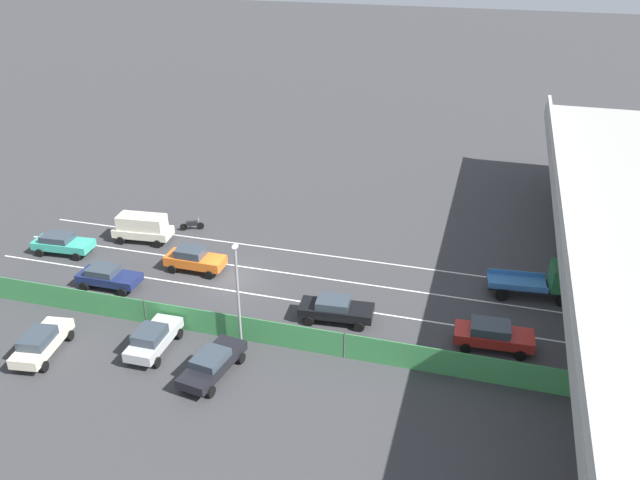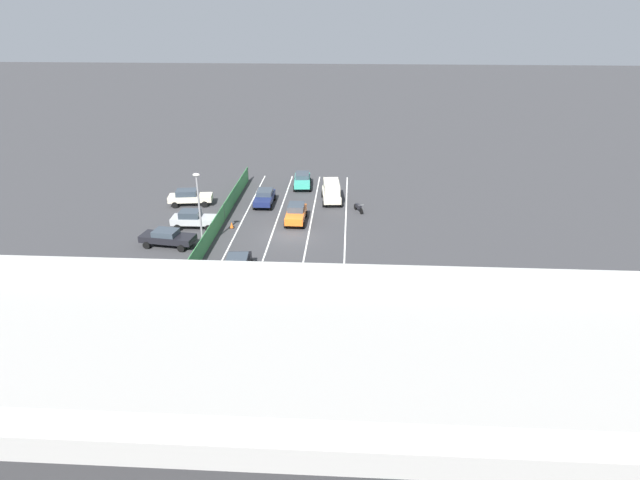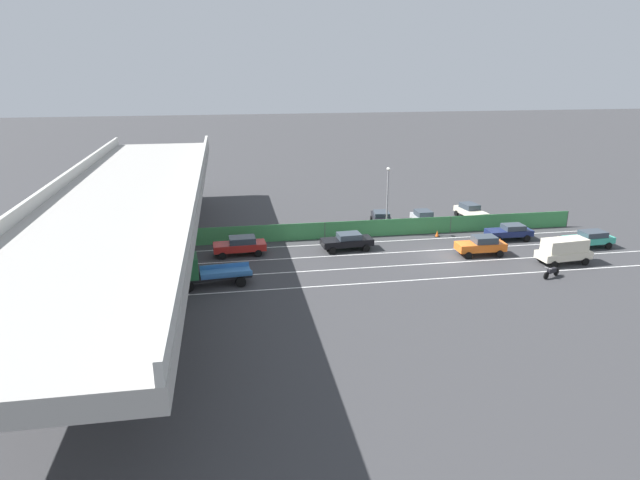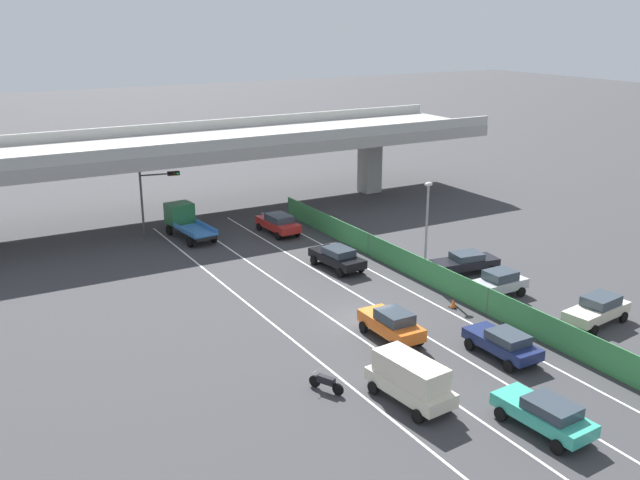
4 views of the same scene
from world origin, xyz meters
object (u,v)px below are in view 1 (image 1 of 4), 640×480
Objects in this scene: flatbed_truck_blue at (549,280)px; traffic_cone at (180,315)px; car_sedan_navy at (108,276)px; parked_sedan_cream at (41,342)px; car_sedan_black at (336,309)px; motorcycle at (192,225)px; car_taxi_teal at (62,243)px; street_lamp at (237,285)px; traffic_light at (567,235)px; car_sedan_red at (493,334)px; parked_wagon_silver at (153,338)px; car_van_cream at (142,227)px; car_taxi_orange at (194,259)px; parked_sedan_dark at (212,363)px.

flatbed_truck_blue is 9.90× the size of traffic_cone.
parked_sedan_cream is (7.83, 0.52, 0.06)m from car_sedan_navy.
car_sedan_black is at bearing 117.54° from parked_sedan_cream.
car_taxi_teal is at bearing -50.31° from motorcycle.
car_sedan_navy is 12.34m from street_lamp.
flatbed_truck_blue is at bearing 120.58° from street_lamp.
car_sedan_red is at bearing -25.23° from traffic_light.
car_van_cream is at bearing -148.14° from parked_wagon_silver.
street_lamp is at bearing 41.70° from car_taxi_orange.
traffic_light is (-8.84, 4.17, 2.89)m from car_sedan_red.
parked_sedan_dark is at bearing 95.45° from parked_sedan_cream.
traffic_light is (-14.66, 23.42, 2.91)m from parked_wagon_silver.
street_lamp is 6.33m from traffic_cone.
parked_sedan_dark reaches higher than traffic_cone.
car_van_cream is at bearing 125.93° from car_taxi_teal.
parked_sedan_cream is at bearing -84.55° from parked_sedan_dark.
car_sedan_black reaches higher than car_taxi_teal.
car_sedan_navy is 0.88× the size of parked_sedan_dark.
motorcycle is at bearing -152.34° from car_taxi_orange.
car_taxi_teal is 0.85× the size of traffic_light.
motorcycle reaches higher than traffic_cone.
street_lamp is at bearing 172.70° from parked_sedan_dark.
car_taxi_orange is 12.33m from parked_sedan_cream.
motorcycle is 28.70m from traffic_light.
traffic_cone is at bearing -75.53° from car_sedan_black.
car_sedan_black is (-0.33, 16.17, 0.02)m from car_sedan_navy.
car_taxi_teal is at bearing -121.08° from parked_sedan_dark.
car_sedan_navy is 6.03m from car_taxi_orange.
car_taxi_teal is 0.99× the size of parked_sedan_cream.
flatbed_truck_blue is 27.82m from motorcycle.
car_taxi_teal is at bearing -149.46° from parked_sedan_cream.
car_taxi_orange is 2.38× the size of motorcycle.
traffic_cone is (11.11, -23.51, -3.55)m from traffic_light.
motorcycle is at bearing -161.90° from parked_wagon_silver.
car_sedan_black is (3.43, 11.45, -0.07)m from car_taxi_orange.
car_taxi_orange reaches higher than car_sedan_black.
car_van_cream is 12.02m from traffic_cone.
parked_sedan_dark is at bearing 29.35° from motorcycle.
traffic_cone is at bearing 22.58° from motorcycle.
parked_wagon_silver is (-2.12, 6.10, -0.01)m from parked_sedan_cream.
parked_sedan_dark is at bearing -50.46° from traffic_light.
car_van_cream is 6.03m from car_taxi_teal.
flatbed_truck_blue is at bearing 153.93° from car_sedan_red.
traffic_light is (-2.00, 31.29, 2.59)m from car_van_cream.
car_taxi_orange is at bearing -163.01° from traffic_cone.
car_taxi_orange is 0.80× the size of traffic_light.
traffic_cone is at bearing 66.17° from car_taxi_teal.
motorcycle is at bearing -150.65° from parked_sedan_dark.
car_sedan_navy is 9.93m from motorcycle.
parked_sedan_cream is at bearing -62.78° from flatbed_truck_blue.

